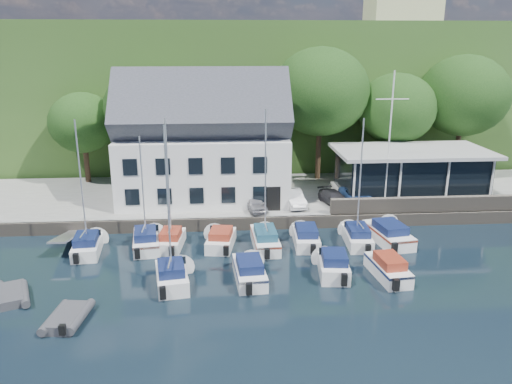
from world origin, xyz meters
The scene contains 33 objects.
ground centered at (0.00, 0.00, 0.00)m, with size 180.00×180.00×0.00m, color black.
quay centered at (0.00, 17.50, 0.50)m, with size 60.00×13.00×1.00m, color #969691.
quay_face centered at (0.00, 11.00, 0.50)m, with size 60.00×0.30×1.00m, color #595247.
hillside centered at (0.00, 62.00, 8.00)m, with size 160.00×75.00×16.00m, color #314E1D.
field_patch centered at (8.00, 70.00, 16.15)m, with size 50.00×30.00×0.30m, color olive.
harbor_building centered at (-7.00, 16.50, 5.35)m, with size 14.40×8.20×8.70m, color silver, non-canonical shape.
club_pavilion centered at (11.00, 16.00, 3.05)m, with size 13.20×7.20×4.10m, color black, non-canonical shape.
seawall centered at (12.00, 11.40, 1.60)m, with size 18.00×0.50×1.20m, color #595247.
gangway centered at (-16.50, 9.00, 0.00)m, with size 1.20×6.00×1.40m, color silver, non-canonical shape.
car_silver centered at (-2.93, 12.81, 1.59)m, with size 1.40×3.49×1.19m, color #9F9FA4.
car_white centered at (0.38, 13.72, 1.65)m, with size 1.38×3.95×1.30m, color silver.
car_dgrey centered at (3.82, 13.77, 1.55)m, with size 1.55×3.82×1.11m, color #2D2D32.
car_blue centered at (5.75, 13.71, 1.71)m, with size 1.63×4.14×1.42m, color navy.
flagpole centered at (7.88, 13.02, 6.47)m, with size 2.62×0.20×10.94m, color silver, non-canonical shape.
tree_0 centered at (-18.40, 22.45, 5.29)m, with size 6.28×6.28×8.58m, color black, non-canonical shape.
tree_1 centered at (-12.17, 21.52, 6.44)m, with size 7.96×7.96×10.88m, color black, non-canonical shape.
tree_3 centered at (4.00, 21.98, 7.33)m, with size 9.26×9.26×12.66m, color black, non-canonical shape.
tree_4 centered at (11.36, 21.60, 6.13)m, with size 7.51×7.51×10.27m, color black, non-canonical shape.
tree_5 centered at (18.25, 22.39, 6.96)m, with size 8.72×8.72×11.92m, color black, non-canonical shape.
boat_r1_0 centered at (-14.87, 7.43, 4.25)m, with size 1.88×5.70×8.51m, color white, non-canonical shape.
boat_r1_1 centered at (-10.92, 7.92, 4.49)m, with size 1.92×5.79×8.99m, color white, non-canonical shape.
boat_r1_2 centered at (-9.17, 7.97, 4.16)m, with size 1.69×4.99×8.32m, color white, non-canonical shape.
boat_r1_3 centered at (-5.65, 7.83, 0.68)m, with size 1.89×5.20×1.36m, color white, non-canonical shape.
boat_r1_4 centered at (-2.52, 7.55, 4.46)m, with size 1.84×6.51×8.92m, color white, non-canonical shape.
boat_r1_5 centered at (0.45, 7.82, 0.71)m, with size 1.84×5.86×1.43m, color white, non-canonical shape.
boat_r1_6 centered at (4.15, 7.73, 4.27)m, with size 1.80×6.21×8.54m, color white, non-canonical shape.
boat_r1_7 centered at (6.54, 7.87, 0.77)m, with size 2.20×6.77×1.54m, color white, non-canonical shape.
boat_r2_1 centered at (-8.62, 2.10, 4.65)m, with size 1.94×5.33×9.30m, color white, non-canonical shape.
boat_r2_2 centered at (-3.94, 2.52, 0.72)m, with size 1.89×5.93×1.45m, color white, non-canonical shape.
boat_r2_3 centered at (1.34, 2.87, 0.78)m, with size 1.92×5.18×1.55m, color white, non-canonical shape.
boat_r2_4 centered at (4.64, 2.25, 0.74)m, with size 1.73×5.67×1.48m, color white, non-canonical shape.
dinghy_0 centered at (-17.52, 1.07, 0.36)m, with size 1.88×3.13×0.73m, color #37383D, non-canonical shape.
dinghy_1 centered at (-13.67, -1.69, 0.37)m, with size 1.91×3.18×0.74m, color #37383D, non-canonical shape.
Camera 1 is at (-5.57, -25.26, 14.02)m, focal length 35.00 mm.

